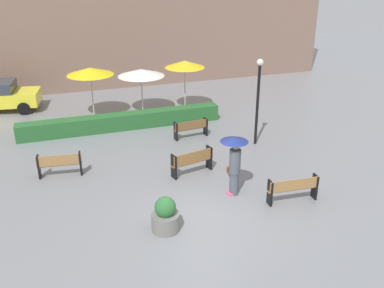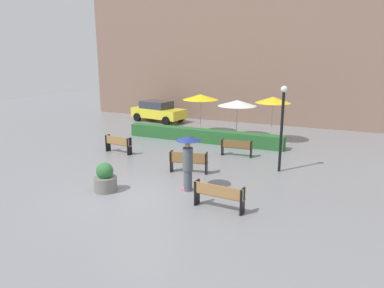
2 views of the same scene
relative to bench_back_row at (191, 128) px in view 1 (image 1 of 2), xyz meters
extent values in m
plane|color=gray|center=(-1.73, -6.30, -0.49)|extent=(60.00, 60.00, 0.00)
cube|color=brown|center=(-0.01, 0.06, -0.06)|extent=(1.61, 0.39, 0.04)
cube|color=brown|center=(0.01, -0.09, 0.15)|extent=(1.59, 0.19, 0.38)
cube|color=black|center=(-0.74, -0.03, -0.08)|extent=(0.09, 0.35, 0.82)
cube|color=black|center=(0.73, 0.11, -0.08)|extent=(0.09, 0.35, 0.82)
cube|color=olive|center=(-1.11, -3.32, -0.03)|extent=(1.68, 0.61, 0.04)
cube|color=olive|center=(-1.08, -3.46, 0.22)|extent=(1.63, 0.40, 0.44)
cube|color=black|center=(-1.86, -3.51, -0.02)|extent=(0.14, 0.36, 0.92)
cube|color=black|center=(-0.36, -3.17, -0.02)|extent=(0.14, 0.36, 0.92)
cube|color=#9E7242|center=(-5.79, -1.93, -0.03)|extent=(1.62, 0.41, 0.04)
cube|color=#9E7242|center=(-5.80, -2.06, 0.20)|extent=(1.60, 0.23, 0.40)
cube|color=black|center=(-6.53, -1.86, -0.04)|extent=(0.10, 0.33, 0.88)
cube|color=black|center=(-5.05, -2.04, -0.04)|extent=(0.10, 0.33, 0.88)
cube|color=#9E7242|center=(1.38, -6.33, -0.02)|extent=(1.76, 0.35, 0.04)
cube|color=#9E7242|center=(1.37, -6.46, 0.19)|extent=(1.75, 0.16, 0.38)
cube|color=black|center=(0.56, -6.29, -0.05)|extent=(0.08, 0.33, 0.87)
cube|color=black|center=(2.19, -6.41, -0.05)|extent=(0.08, 0.33, 0.87)
cylinder|color=#4C515B|center=(-0.25, -5.27, -0.09)|extent=(0.32, 0.32, 0.80)
cube|color=#F2598C|center=(-0.31, -5.28, -0.45)|extent=(0.35, 0.30, 0.08)
cylinder|color=#4C515B|center=(-0.25, -5.27, 0.74)|extent=(0.38, 0.38, 0.87)
sphere|color=tan|center=(-0.25, -5.27, 1.28)|extent=(0.21, 0.21, 0.21)
cube|color=brown|center=(-0.30, -5.06, 0.36)|extent=(0.29, 0.13, 0.22)
cylinder|color=black|center=(-0.26, -5.18, 1.06)|extent=(0.02, 0.02, 0.90)
cone|color=navy|center=(-0.26, -5.18, 1.51)|extent=(0.95, 0.95, 0.16)
cylinder|color=slate|center=(-3.04, -6.58, -0.21)|extent=(0.85, 0.85, 0.55)
sphere|color=#2D6B33|center=(-3.04, -6.58, 0.29)|extent=(0.64, 0.64, 0.64)
cylinder|color=black|center=(2.44, -1.54, 1.24)|extent=(0.12, 0.12, 3.46)
sphere|color=white|center=(2.44, -1.54, 3.10)|extent=(0.28, 0.28, 0.28)
cylinder|color=silver|center=(-3.79, 4.24, 0.70)|extent=(0.06, 0.06, 2.37)
cone|color=yellow|center=(-3.79, 4.24, 1.89)|extent=(2.29, 2.29, 0.35)
cylinder|color=silver|center=(-1.28, 4.08, 0.58)|extent=(0.06, 0.06, 2.14)
cone|color=white|center=(-1.28, 4.08, 1.65)|extent=(2.37, 2.37, 0.35)
cylinder|color=silver|center=(0.95, 3.77, 0.75)|extent=(0.06, 0.06, 2.48)
cone|color=yellow|center=(0.95, 3.77, 1.99)|extent=(2.05, 2.05, 0.35)
cube|color=#28602D|center=(-2.72, 2.10, -0.11)|extent=(9.50, 0.70, 0.75)
cylinder|color=black|center=(-6.86, 7.52, -0.17)|extent=(0.67, 0.33, 0.64)
cylinder|color=black|center=(-7.16, 5.80, -0.17)|extent=(0.67, 0.33, 0.64)
camera|label=1|loc=(-5.82, -17.07, 6.96)|focal=40.38mm
camera|label=2|loc=(4.99, -16.50, 4.42)|focal=32.83mm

